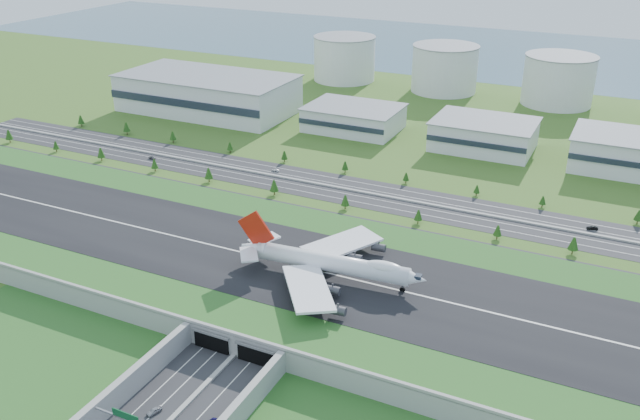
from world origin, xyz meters
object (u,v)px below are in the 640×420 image
at_px(car_5, 592,228).
at_px(car_7, 276,170).
at_px(car_4, 152,158).
at_px(car_0, 154,411).
at_px(boeing_747, 330,263).
at_px(fuel_tank_a, 344,59).

bearing_deg(car_5, car_7, -108.59).
relative_size(car_4, car_5, 0.95).
bearing_deg(car_4, car_0, -128.01).
height_order(car_0, car_5, car_0).
height_order(boeing_747, car_0, boeing_747).
height_order(fuel_tank_a, boeing_747, fuel_tank_a).
xyz_separation_m(boeing_747, car_7, (-81.88, 104.29, -13.67)).
relative_size(boeing_747, car_0, 15.39).
height_order(boeing_747, car_7, boeing_747).
distance_m(fuel_tank_a, car_5, 301.51).
xyz_separation_m(boeing_747, car_4, (-155.83, 90.06, -13.56)).
distance_m(boeing_747, car_7, 133.30).
bearing_deg(car_5, car_4, -105.09).
distance_m(boeing_747, car_0, 84.31).
xyz_separation_m(fuel_tank_a, car_4, (-23.17, -222.37, -16.58)).
bearing_deg(car_0, car_5, 79.63).
relative_size(car_4, car_7, 0.99).
bearing_deg(fuel_tank_a, boeing_747, -66.99).
bearing_deg(car_0, car_7, 127.55).
bearing_deg(car_7, car_4, -73.26).
relative_size(boeing_747, car_5, 15.02).
distance_m(car_4, car_5, 240.13).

